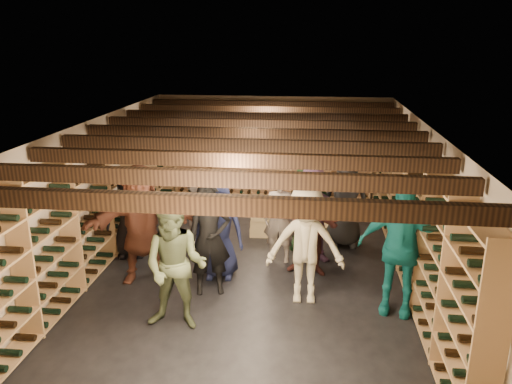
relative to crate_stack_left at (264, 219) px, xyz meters
The scene contains 23 objects.
ground 1.35m from the crate_stack_left, 92.89° to the right, with size 8.00×8.00×0.00m, color black.
walls 1.56m from the crate_stack_left, 92.89° to the right, with size 5.52×8.02×2.40m.
ceiling 2.44m from the crate_stack_left, 92.89° to the right, with size 5.50×8.00×0.01m, color beige.
ceiling_joists 2.32m from the crate_stack_left, 92.89° to the right, with size 5.40×7.12×0.18m.
wine_rack_left 3.03m from the crate_stack_left, 153.75° to the right, with size 0.32×7.50×2.15m.
wine_rack_right 2.92m from the crate_stack_left, 27.43° to the right, with size 0.32×7.50×2.15m.
wine_rack_back 2.64m from the crate_stack_left, 91.49° to the left, with size 4.70×0.30×2.15m.
crate_stack_left is the anchor object (origin of this frame).
crate_stack_right 0.54m from the crate_stack_left, 79.24° to the left, with size 0.54×0.40×0.51m.
crate_loose 1.32m from the crate_stack_left, 11.78° to the left, with size 0.50×0.33×0.17m, color tan.
person_0 2.58m from the crate_stack_left, 152.39° to the right, with size 0.79×0.51×1.61m, color black.
person_1 2.47m from the crate_stack_left, 103.94° to the right, with size 0.63×0.42×1.74m, color black.
person_2 3.47m from the crate_stack_left, 103.99° to the right, with size 0.85×0.67×1.76m, color #535F3D.
person_3 2.64m from the crate_stack_left, 71.07° to the right, with size 1.13×0.65×1.75m, color #C5BA95.
person_4 3.40m from the crate_stack_left, 50.76° to the right, with size 1.12×0.47×1.91m, color #137473.
person_5 2.73m from the crate_stack_left, 130.31° to the right, with size 1.76×0.56×1.89m, color brown.
person_6 1.93m from the crate_stack_left, 106.95° to the right, with size 0.78×0.51×1.61m, color #1A2046.
person_7 1.24m from the crate_stack_left, 70.81° to the right, with size 0.56×0.37×1.54m, color gray.
person_8 1.89m from the crate_stack_left, 59.13° to the right, with size 0.81×0.63×1.66m, color #47211D.
person_9 1.53m from the crate_stack_left, 135.72° to the right, with size 1.02×0.59×1.58m, color #B0A8A2.
person_10 1.04m from the crate_stack_left, 34.44° to the right, with size 1.05×0.44×1.79m, color #28512B.
person_11 1.46m from the crate_stack_left, 47.56° to the right, with size 1.56×0.50×1.69m, color #895B8B.
person_12 1.64m from the crate_stack_left, 10.52° to the right, with size 0.85×0.55×1.75m, color #303236.
Camera 1 is at (0.94, -7.75, 3.73)m, focal length 35.00 mm.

